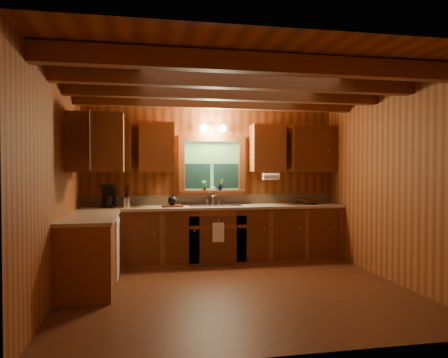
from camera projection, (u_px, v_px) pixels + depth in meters
room at (236, 185)px, 5.19m from camera, size 4.20×4.20×4.20m
ceiling_beams at (236, 88)px, 5.17m from camera, size 4.20×2.54×0.18m
base_cabinets at (186, 239)px, 6.38m from camera, size 4.20×2.22×0.86m
countertop at (187, 209)px, 6.38m from camera, size 4.20×2.24×0.04m
backsplash at (212, 200)px, 7.05m from camera, size 4.20×0.02×0.16m
dishwasher_panel at (117, 249)px, 5.60m from camera, size 0.02×0.60×0.80m
upper_cabinets at (180, 146)px, 6.47m from camera, size 4.19×1.77×0.78m
window at (212, 167)px, 7.02m from camera, size 1.12×0.08×1.00m
window_sill at (212, 191)px, 6.98m from camera, size 1.06×0.14×0.04m
wall_sconce at (213, 128)px, 6.89m from camera, size 0.45×0.21×0.17m
paper_towel_roll at (271, 177)px, 6.87m from camera, size 0.27×0.11×0.11m
dish_towel at (218, 232)px, 6.45m from camera, size 0.18×0.01×0.30m
sink at (215, 209)px, 6.78m from camera, size 0.82×0.48×0.43m
coffee_maker at (109, 196)px, 6.48m from camera, size 0.20×0.26×0.36m
utensil_crock at (126, 202)px, 6.46m from camera, size 0.12×0.12×0.35m
cutting_board at (173, 206)px, 6.57m from camera, size 0.33×0.25×0.03m
teakettle at (173, 201)px, 6.57m from camera, size 0.14×0.14×0.18m
wicker_basket at (308, 201)px, 7.12m from camera, size 0.45×0.45×0.09m
potted_plant_left at (204, 185)px, 6.93m from camera, size 0.11×0.09×0.18m
potted_plant_right at (221, 184)px, 7.00m from camera, size 0.13×0.12×0.19m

